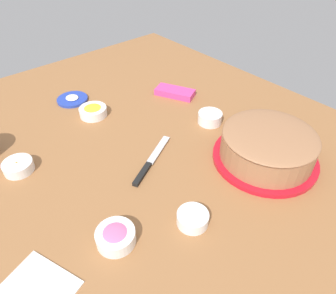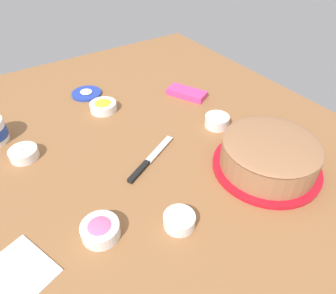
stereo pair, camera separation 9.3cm
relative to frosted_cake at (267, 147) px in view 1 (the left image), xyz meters
The scene contains 10 objects.
ground_plane 0.46m from the frosted_cake, 134.64° to the right, with size 1.54×1.54×0.00m, color #936038.
frosted_cake is the anchor object (origin of this frame).
frosting_tub_lid 0.76m from the frosted_cake, 158.44° to the right, with size 0.12×0.12×0.02m.
spreading_knife 0.36m from the frosted_cake, 127.17° to the right, with size 0.12×0.22×0.01m.
sprinkle_bowl_rainbow 0.33m from the frosted_cake, 86.24° to the right, with size 0.08×0.08×0.03m.
sprinkle_bowl_pink 0.51m from the frosted_cake, 96.53° to the right, with size 0.09×0.09×0.04m.
sprinkle_bowl_orange 0.74m from the frosted_cake, 127.38° to the right, with size 0.09×0.09×0.03m.
sprinkle_bowl_blue 0.25m from the frosted_cake, behind, with size 0.08×0.08×0.04m.
sprinkle_bowl_yellow 0.62m from the frosted_cake, 154.27° to the right, with size 0.10×0.10×0.04m.
candy_box_lower 0.48m from the frosted_cake, behind, with size 0.16×0.07×0.03m, color #E53D8E.
Camera 1 is at (0.65, -0.36, 0.63)m, focal length 32.57 mm.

